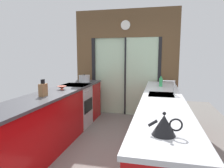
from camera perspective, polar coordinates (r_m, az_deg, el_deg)
name	(u,v)px	position (r m, az deg, el deg)	size (l,w,h in m)	color
ground_plane	(109,142)	(3.79, -0.89, -16.15)	(5.04, 7.60, 0.02)	slate
back_wall_unit	(126,57)	(5.22, 3.87, 7.78)	(2.64, 0.12, 2.70)	brown
left_counter_run	(49,121)	(3.54, -17.52, -10.06)	(0.62, 3.80, 0.92)	#AD0C0F
right_counter_run	(162,127)	(3.24, 13.91, -11.64)	(0.62, 3.80, 0.92)	#AD0C0F
sink_faucet	(172,85)	(3.34, 16.68, -0.29)	(0.19, 0.02, 0.23)	#B7BABC
oven_range	(76,106)	(4.50, -10.24, -6.08)	(0.60, 0.60, 0.92)	#B7BABC
mixing_bowl	(62,88)	(3.81, -14.03, -1.02)	(0.17, 0.17, 0.07)	#BC4C38
knife_block	(43,90)	(3.27, -18.97, -1.54)	(0.08, 0.14, 0.27)	brown
stock_pot	(84,79)	(4.86, -7.85, 1.55)	(0.27, 0.27, 0.19)	#B7BABC
kettle	(164,125)	(1.66, 14.57, -11.18)	(0.27, 0.19, 0.19)	black
soap_bottle	(161,82)	(4.19, 13.69, 0.56)	(0.07, 0.07, 0.22)	#339E56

